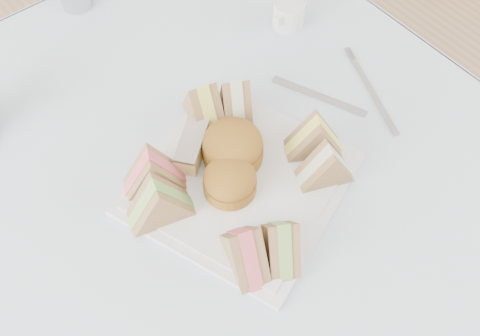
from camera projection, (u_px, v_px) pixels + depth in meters
floor at (213, 301)px, 1.53m from camera, size 4.00×4.00×0.00m
table at (206, 247)px, 1.21m from camera, size 0.90×0.90×0.74m
tablecloth at (195, 156)px, 0.90m from camera, size 1.02×1.02×0.01m
serving_plate at (240, 183)px, 0.86m from camera, size 0.40×0.40×0.01m
sandwich_fl_a at (245, 246)px, 0.75m from camera, size 0.07×0.11×0.09m
sandwich_fl_b at (282, 238)px, 0.76m from camera, size 0.08×0.10×0.08m
sandwich_fr_a at (315, 135)px, 0.85m from camera, size 0.10×0.09×0.08m
sandwich_fr_b at (327, 164)px, 0.83m from camera, size 0.10×0.07×0.08m
sandwich_bl_a at (158, 200)px, 0.79m from camera, size 0.11×0.07×0.09m
sandwich_bl_b at (152, 170)px, 0.82m from camera, size 0.11×0.08×0.09m
sandwich_br_a at (236, 98)px, 0.89m from camera, size 0.09×0.11×0.09m
sandwich_br_b at (204, 104)px, 0.88m from camera, size 0.07×0.11×0.09m
scone_left at (230, 180)px, 0.82m from camera, size 0.11×0.11×0.06m
scone_right at (233, 146)px, 0.85m from camera, size 0.14×0.14×0.07m
pastry_slice at (192, 147)px, 0.87m from camera, size 0.09×0.08×0.04m
knife at (319, 96)px, 0.96m from camera, size 0.09×0.17×0.00m
fork at (374, 97)px, 0.96m from camera, size 0.08×0.17×0.00m
creamer_jug at (289, 14)px, 1.04m from camera, size 0.08×0.08×0.06m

